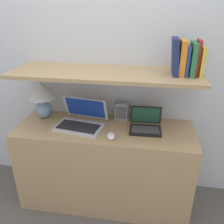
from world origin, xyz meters
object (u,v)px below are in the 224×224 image
at_px(laptop_large, 81,121).
at_px(computer_mouse, 111,136).
at_px(laptop_small, 145,125).
at_px(book_blue, 187,60).
at_px(book_yellow, 201,61).
at_px(book_navy, 175,57).
at_px(book_green, 193,59).
at_px(table_lamp, 42,95).
at_px(book_red, 197,58).
at_px(book_orange, 182,58).
at_px(router_box, 121,111).

distance_m(laptop_large, computer_mouse, 0.32).
distance_m(laptop_small, book_blue, 0.58).
xyz_separation_m(book_yellow, book_navy, (-0.18, 0.00, 0.03)).
relative_size(laptop_small, book_green, 1.09).
bearing_deg(laptop_small, book_navy, 11.67).
bearing_deg(table_lamp, book_yellow, -2.06).
height_order(book_red, book_orange, book_red).
relative_size(computer_mouse, book_orange, 0.44).
bearing_deg(table_lamp, book_green, -2.16).
height_order(laptop_large, book_yellow, book_yellow).
relative_size(table_lamp, router_box, 2.17).
distance_m(table_lamp, book_navy, 1.13).
bearing_deg(book_orange, table_lamp, 177.70).
bearing_deg(table_lamp, book_blue, -2.23).
bearing_deg(book_orange, computer_mouse, -155.50).
xyz_separation_m(laptop_large, book_green, (0.82, 0.06, 0.52)).
bearing_deg(book_yellow, table_lamp, 177.94).
bearing_deg(laptop_large, book_green, 3.83).
bearing_deg(book_red, book_orange, 180.00).
bearing_deg(book_navy, laptop_large, -175.51).
distance_m(computer_mouse, book_green, 0.80).
height_order(computer_mouse, book_blue, book_blue).
bearing_deg(laptop_large, book_orange, 4.20).
height_order(computer_mouse, book_red, book_red).
height_order(router_box, book_green, book_green).
height_order(laptop_small, book_navy, book_navy).
bearing_deg(laptop_small, book_green, 6.98).
bearing_deg(book_orange, book_blue, 0.00).
relative_size(computer_mouse, book_red, 0.43).
xyz_separation_m(table_lamp, book_blue, (1.15, -0.04, 0.34)).
height_order(table_lamp, book_orange, book_orange).
height_order(laptop_small, book_red, book_red).
height_order(table_lamp, laptop_large, table_lamp).
bearing_deg(router_box, table_lamp, -174.34).
bearing_deg(book_navy, laptop_small, -168.33).
xyz_separation_m(laptop_large, book_yellow, (0.88, 0.06, 0.51)).
height_order(laptop_large, computer_mouse, laptop_large).
bearing_deg(book_yellow, computer_mouse, -160.36).
bearing_deg(computer_mouse, book_orange, 24.50).
bearing_deg(book_green, book_navy, 180.00).
distance_m(laptop_large, laptop_small, 0.53).
height_order(laptop_small, book_green, book_green).
height_order(book_red, book_blue, book_red).
relative_size(laptop_small, book_yellow, 1.24).
bearing_deg(table_lamp, book_navy, -2.41).
bearing_deg(router_box, book_blue, -13.35).
bearing_deg(book_yellow, book_blue, 180.00).
bearing_deg(book_red, book_blue, 180.00).
xyz_separation_m(book_yellow, book_blue, (-0.10, 0.00, 0.00)).
height_order(book_yellow, book_green, book_green).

